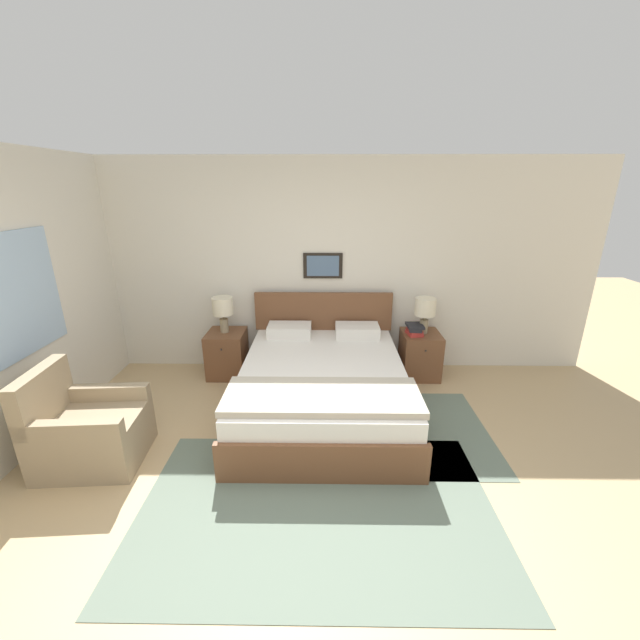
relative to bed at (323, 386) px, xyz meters
The scene contains 15 objects.
ground_plane 1.59m from the bed, 98.45° to the right, with size 16.00×16.00×0.00m, color tan.
wall_back 1.55m from the bed, 101.23° to the left, with size 7.16×0.09×2.60m.
wall_left 2.84m from the bed, behind, with size 0.08×5.06×2.60m.
area_rug_main 1.38m from the bed, 91.45° to the right, with size 2.62×1.65×0.01m.
area_rug_bedside 1.24m from the bed, 17.03° to the right, with size 0.91×1.42×0.01m.
bed is the anchor object (origin of this frame).
armchair 2.16m from the bed, 157.73° to the right, with size 0.84×0.73×0.86m.
nightstand_near_window 1.46m from the bed, 145.20° to the left, with size 0.45×0.50×0.56m.
nightstand_by_door 1.46m from the bed, 34.80° to the left, with size 0.45×0.50×0.56m.
table_lamp_near_window 1.59m from the bed, 144.93° to the left, with size 0.25×0.25×0.44m.
table_lamp_by_door 1.59m from the bed, 34.91° to the left, with size 0.25×0.25×0.44m.
book_thick_bottom 1.38m from the bed, 35.62° to the left, with size 0.19×0.23×0.04m.
book_hardcover_middle 1.39m from the bed, 35.62° to the left, with size 0.17×0.23×0.02m.
book_novel_upper 1.40m from the bed, 35.62° to the left, with size 0.16×0.25×0.04m.
book_slim_near_top 1.40m from the bed, 35.62° to the left, with size 0.20×0.24×0.03m.
Camera 1 is at (0.25, -2.09, 2.27)m, focal length 22.00 mm.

